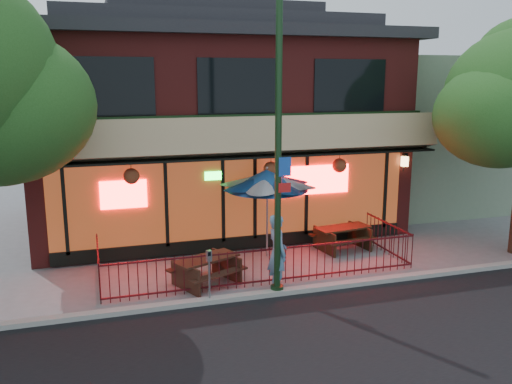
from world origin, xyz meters
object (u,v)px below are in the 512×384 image
picnic_table_left (207,267)px  picnic_table_right (342,235)px  street_light (278,168)px  pedestrian (277,252)px  parking_meter_near (209,267)px  patio_umbrella (267,180)px

picnic_table_left → picnic_table_right: 4.91m
street_light → picnic_table_right: bearing=41.3°
picnic_table_left → picnic_table_right: bearing=19.2°
pedestrian → parking_meter_near: bearing=95.9°
pedestrian → parking_meter_near: size_ratio=1.51×
pedestrian → patio_umbrella: bearing=-16.0°
picnic_table_left → pedestrian: 1.91m
street_light → pedestrian: 2.18m
picnic_table_right → pedestrian: (-3.01, -2.50, 0.51)m
picnic_table_left → pedestrian: pedestrian is taller
picnic_table_left → street_light: bearing=-35.6°
picnic_table_left → pedestrian: (1.62, -0.88, 0.51)m
parking_meter_near → patio_umbrella: bearing=50.5°
patio_umbrella → pedestrian: size_ratio=1.39×
picnic_table_left → patio_umbrella: patio_umbrella is taller
picnic_table_left → parking_meter_near: bearing=-98.7°
patio_umbrella → street_light: bearing=-103.1°
street_light → parking_meter_near: (-1.72, -0.08, -2.26)m
street_light → patio_umbrella: bearing=76.9°
street_light → picnic_table_left: bearing=144.4°
patio_umbrella → pedestrian: patio_umbrella is taller
picnic_table_left → patio_umbrella: size_ratio=0.76×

